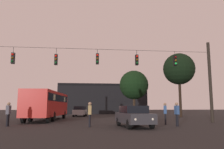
% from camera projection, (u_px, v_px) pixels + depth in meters
% --- Properties ---
extents(ground_plane, '(168.00, 168.00, 0.00)m').
position_uv_depth(ground_plane, '(94.00, 119.00, 28.35)').
color(ground_plane, black).
rests_on(ground_plane, ground).
extents(overhead_signal_span, '(21.13, 0.44, 7.53)m').
position_uv_depth(overhead_signal_span, '(98.00, 74.00, 20.17)').
color(overhead_signal_span, black).
rests_on(overhead_signal_span, ground).
extents(city_bus, '(3.31, 11.15, 3.00)m').
position_uv_depth(city_bus, '(48.00, 103.00, 24.80)').
color(city_bus, '#B21E19').
rests_on(city_bus, ground).
extents(car_near_right, '(2.22, 4.47, 1.52)m').
position_uv_depth(car_near_right, '(134.00, 116.00, 16.49)').
color(car_near_right, '#2D2D33').
rests_on(car_near_right, ground).
extents(car_far_left, '(2.18, 4.46, 1.52)m').
position_uv_depth(car_far_left, '(80.00, 111.00, 34.66)').
color(car_far_left, '#99999E').
rests_on(car_far_left, ground).
extents(pedestrian_crossing_left, '(0.30, 0.40, 1.78)m').
position_uv_depth(pedestrian_crossing_left, '(8.00, 113.00, 17.08)').
color(pedestrian_crossing_left, black).
rests_on(pedestrian_crossing_left, ground).
extents(pedestrian_crossing_center, '(0.26, 0.37, 1.79)m').
position_uv_depth(pedestrian_crossing_center, '(90.00, 113.00, 16.59)').
color(pedestrian_crossing_center, black).
rests_on(pedestrian_crossing_center, ground).
extents(pedestrian_crossing_right, '(0.35, 0.42, 1.78)m').
position_uv_depth(pedestrian_crossing_right, '(165.00, 112.00, 18.83)').
color(pedestrian_crossing_right, black).
rests_on(pedestrian_crossing_right, ground).
extents(pedestrian_near_bus, '(0.29, 0.39, 1.77)m').
position_uv_depth(pedestrian_near_bus, '(177.00, 113.00, 17.17)').
color(pedestrian_near_bus, black).
rests_on(pedestrian_near_bus, ground).
extents(corner_building, '(18.10, 13.90, 6.12)m').
position_uv_depth(corner_building, '(101.00, 100.00, 52.36)').
color(corner_building, black).
rests_on(corner_building, ground).
extents(tree_left_silhouette, '(4.59, 4.59, 7.19)m').
position_uv_depth(tree_left_silhouette, '(134.00, 85.00, 36.28)').
color(tree_left_silhouette, '#2D2116').
rests_on(tree_left_silhouette, ground).
extents(tree_behind_building, '(4.50, 4.50, 9.08)m').
position_uv_depth(tree_behind_building, '(179.00, 69.00, 32.71)').
color(tree_behind_building, black).
rests_on(tree_behind_building, ground).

